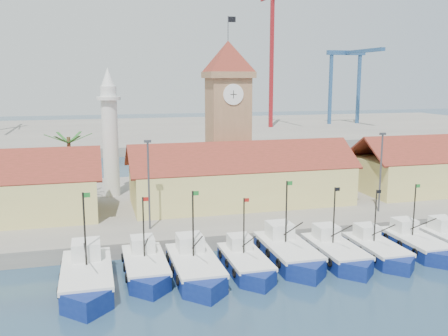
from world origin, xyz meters
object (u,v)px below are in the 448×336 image
object	(u,v)px
boat_0	(87,280)
minaret	(110,132)
boat_5	(337,254)
clock_tower	(228,114)

from	to	relation	value
boat_0	minaret	world-z (taller)	minaret
boat_0	boat_5	bearing A→B (deg)	1.33
boat_0	minaret	distance (m)	27.81
boat_5	minaret	xyz separation A→B (m)	(-18.81, 25.65, 8.99)
boat_0	boat_5	xyz separation A→B (m)	(21.94, 0.51, -0.10)
boat_5	clock_tower	bearing A→B (deg)	99.14
boat_5	minaret	size ratio (longest dim) A/B	0.58
clock_tower	boat_0	bearing A→B (deg)	-126.89
clock_tower	minaret	world-z (taller)	clock_tower
minaret	boat_0	bearing A→B (deg)	-96.82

